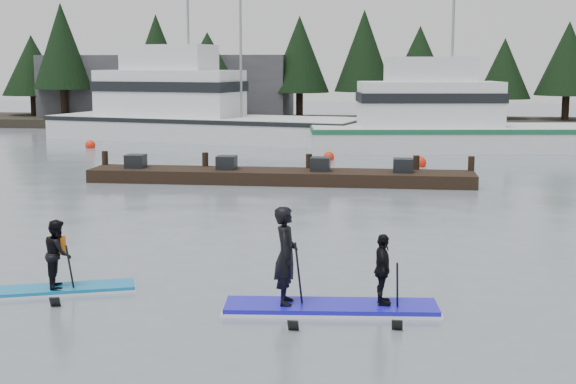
# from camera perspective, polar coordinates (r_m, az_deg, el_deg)

# --- Properties ---
(ground) EXTENTS (160.00, 160.00, 0.00)m
(ground) POSITION_cam_1_polar(r_m,az_deg,el_deg) (14.98, -3.05, -7.76)
(ground) COLOR slate
(ground) RESTS_ON ground
(far_shore) EXTENTS (70.00, 8.00, 0.60)m
(far_shore) POSITION_cam_1_polar(r_m,az_deg,el_deg) (56.30, 4.84, 4.92)
(far_shore) COLOR #2D281E
(far_shore) RESTS_ON ground
(treeline) EXTENTS (60.00, 4.00, 8.00)m
(treeline) POSITION_cam_1_polar(r_m,az_deg,el_deg) (56.32, 4.83, 4.61)
(treeline) COLOR black
(treeline) RESTS_ON ground
(waterfront_building) EXTENTS (18.00, 6.00, 5.00)m
(waterfront_building) POSITION_cam_1_polar(r_m,az_deg,el_deg) (60.46, -8.52, 7.22)
(waterfront_building) COLOR #4C4C51
(waterfront_building) RESTS_ON ground
(fishing_boat_large) EXTENTS (19.07, 9.20, 10.29)m
(fishing_boat_large) POSITION_cam_1_polar(r_m,az_deg,el_deg) (47.31, -6.62, 4.70)
(fishing_boat_large) COLOR silver
(fishing_boat_large) RESTS_ON ground
(fishing_boat_medium) EXTENTS (16.17, 6.64, 9.17)m
(fishing_boat_medium) POSITION_cam_1_polar(r_m,az_deg,el_deg) (42.04, 11.85, 3.86)
(fishing_boat_medium) COLOR silver
(fishing_boat_medium) RESTS_ON ground
(floating_dock) EXTENTS (14.22, 1.93, 0.47)m
(floating_dock) POSITION_cam_1_polar(r_m,az_deg,el_deg) (29.62, -0.59, 1.11)
(floating_dock) COLOR black
(floating_dock) RESTS_ON ground
(buoy_b) EXTENTS (0.50, 0.50, 0.50)m
(buoy_b) POSITION_cam_1_polar(r_m,az_deg,el_deg) (36.86, 2.92, 2.30)
(buoy_b) COLOR red
(buoy_b) RESTS_ON ground
(buoy_a) EXTENTS (0.53, 0.53, 0.53)m
(buoy_a) POSITION_cam_1_polar(r_m,az_deg,el_deg) (43.39, -13.87, 3.06)
(buoy_a) COLOR red
(buoy_a) RESTS_ON ground
(buoy_d) EXTENTS (0.57, 0.57, 0.57)m
(buoy_d) POSITION_cam_1_polar(r_m,az_deg,el_deg) (34.88, 9.34, 1.80)
(buoy_d) COLOR red
(buoy_d) RESTS_ON ground
(paddleboard_solo) EXTENTS (2.89, 1.63, 1.87)m
(paddleboard_solo) POSITION_cam_1_polar(r_m,az_deg,el_deg) (16.01, -16.00, -5.00)
(paddleboard_solo) COLOR #1271AD
(paddleboard_solo) RESTS_ON ground
(paddleboard_duo) EXTENTS (3.83, 1.38, 2.32)m
(paddleboard_duo) POSITION_cam_1_polar(r_m,az_deg,el_deg) (14.24, 2.73, -6.14)
(paddleboard_duo) COLOR #1A15C7
(paddleboard_duo) RESTS_ON ground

